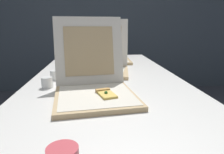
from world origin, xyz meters
name	(u,v)px	position (x,y,z in m)	size (l,w,h in m)	color
wall_back	(99,12)	(0.00, 2.85, 1.30)	(10.00, 0.10, 2.60)	#4C5660
table	(107,86)	(0.00, 0.63, 0.70)	(0.99, 2.30, 0.74)	silver
pizza_box_front	(94,85)	(-0.08, 0.32, 0.79)	(0.44, 0.51, 0.39)	tan
pizza_box_middle	(103,65)	(-0.02, 0.86, 0.79)	(0.44, 0.50, 0.39)	tan
pizza_box_back	(110,55)	(0.08, 1.36, 0.79)	(0.39, 0.51, 0.38)	tan
cup_white_near_center	(47,82)	(-0.35, 0.48, 0.77)	(0.06, 0.06, 0.06)	white
cup_white_mid	(55,75)	(-0.33, 0.66, 0.77)	(0.06, 0.06, 0.06)	white
cup_white_far	(72,64)	(-0.26, 1.03, 0.77)	(0.06, 0.06, 0.06)	white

